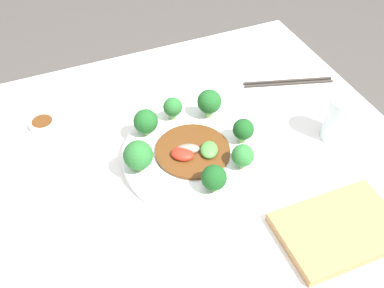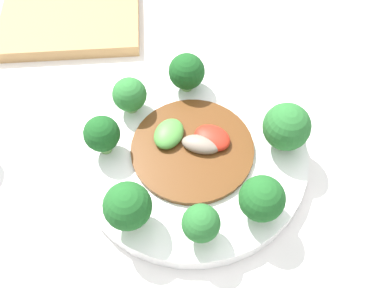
% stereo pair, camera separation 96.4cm
% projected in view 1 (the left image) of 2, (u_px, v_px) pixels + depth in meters
% --- Properties ---
extents(table, '(0.87, 0.86, 0.77)m').
position_uv_depth(table, '(202.00, 253.00, 1.23)').
color(table, silver).
rests_on(table, ground_plane).
extents(plate, '(0.29, 0.29, 0.02)m').
position_uv_depth(plate, '(192.00, 155.00, 0.94)').
color(plate, white).
rests_on(plate, table).
extents(broccoli_east, '(0.04, 0.04, 0.06)m').
position_uv_depth(broccoli_east, '(243.00, 130.00, 0.93)').
color(broccoli_east, '#7AAD5B').
rests_on(broccoli_east, plate).
extents(broccoli_northwest, '(0.05, 0.05, 0.06)m').
position_uv_depth(broccoli_northwest, '(146.00, 122.00, 0.95)').
color(broccoli_northwest, '#89B76B').
rests_on(broccoli_northwest, plate).
extents(broccoli_south, '(0.05, 0.05, 0.06)m').
position_uv_depth(broccoli_south, '(214.00, 178.00, 0.84)').
color(broccoli_south, '#7AAD5B').
rests_on(broccoli_south, plate).
extents(broccoli_west, '(0.06, 0.06, 0.07)m').
position_uv_depth(broccoli_west, '(139.00, 157.00, 0.87)').
color(broccoli_west, '#70A356').
rests_on(broccoli_west, plate).
extents(broccoli_northeast, '(0.05, 0.05, 0.07)m').
position_uv_depth(broccoli_northeast, '(209.00, 102.00, 0.98)').
color(broccoli_northeast, '#89B76B').
rests_on(broccoli_northeast, plate).
extents(broccoli_north, '(0.04, 0.04, 0.05)m').
position_uv_depth(broccoli_north, '(173.00, 107.00, 0.98)').
color(broccoli_north, '#7AAD5B').
rests_on(broccoli_north, plate).
extents(broccoli_southeast, '(0.05, 0.05, 0.05)m').
position_uv_depth(broccoli_southeast, '(243.00, 156.00, 0.88)').
color(broccoli_southeast, '#89B76B').
rests_on(broccoli_southeast, plate).
extents(stirfry_center, '(0.16, 0.16, 0.02)m').
position_uv_depth(stirfry_center, '(192.00, 150.00, 0.92)').
color(stirfry_center, '#5B3314').
rests_on(stirfry_center, plate).
extents(drinking_glass, '(0.06, 0.06, 0.11)m').
position_uv_depth(drinking_glass, '(339.00, 119.00, 0.96)').
color(drinking_glass, silver).
rests_on(drinking_glass, table).
extents(chopsticks, '(0.22, 0.08, 0.01)m').
position_uv_depth(chopsticks, '(288.00, 82.00, 1.13)').
color(chopsticks, '#2D2823').
rests_on(chopsticks, table).
extents(sauce_dish, '(0.06, 0.06, 0.02)m').
position_uv_depth(sauce_dish, '(43.00, 123.00, 1.01)').
color(sauce_dish, white).
rests_on(sauce_dish, table).
extents(cutting_board, '(0.22, 0.15, 0.02)m').
position_uv_depth(cutting_board, '(339.00, 229.00, 0.81)').
color(cutting_board, '#AD7F4C').
rests_on(cutting_board, table).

